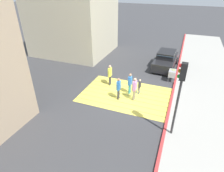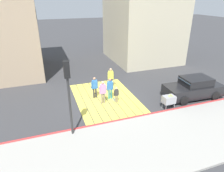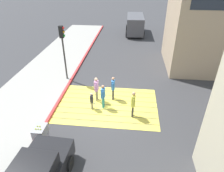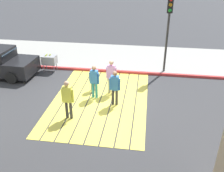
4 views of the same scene
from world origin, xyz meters
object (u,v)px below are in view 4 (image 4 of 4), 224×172
object	(u,v)px
pedestrian_adult_side	(68,97)
pedestrian_teen_behind	(111,75)
traffic_light_corner	(169,20)
pedestrian_adult_trailing	(115,86)
pedestrian_child_with_racket	(93,79)
pedestrian_adult_lead	(94,80)
tennis_ball_cart	(49,60)

from	to	relation	value
pedestrian_adult_side	pedestrian_teen_behind	xyz separation A→B (m)	(-2.39, 1.41, 0.00)
traffic_light_corner	pedestrian_adult_trailing	world-z (taller)	traffic_light_corner
traffic_light_corner	pedestrian_adult_trailing	size ratio (longest dim) A/B	2.56
pedestrian_adult_side	pedestrian_child_with_racket	world-z (taller)	pedestrian_adult_side
traffic_light_corner	pedestrian_teen_behind	xyz separation A→B (m)	(2.83, -2.62, -2.03)
pedestrian_adult_trailing	pedestrian_teen_behind	size ratio (longest dim) A/B	0.96
traffic_light_corner	pedestrian_adult_trailing	distance (m)	4.97
pedestrian_adult_lead	pedestrian_teen_behind	bearing A→B (deg)	126.97
tennis_ball_cart	pedestrian_adult_trailing	world-z (taller)	pedestrian_adult_trailing
traffic_light_corner	tennis_ball_cart	world-z (taller)	traffic_light_corner
pedestrian_adult_trailing	pedestrian_teen_behind	distance (m)	1.10
pedestrian_adult_trailing	pedestrian_child_with_racket	world-z (taller)	pedestrian_adult_trailing
tennis_ball_cart	pedestrian_adult_side	size ratio (longest dim) A/B	0.59
pedestrian_teen_behind	pedestrian_child_with_racket	distance (m)	1.01
tennis_ball_cart	pedestrian_teen_behind	bearing A→B (deg)	61.39
traffic_light_corner	pedestrian_adult_side	world-z (taller)	traffic_light_corner
traffic_light_corner	pedestrian_adult_trailing	xyz separation A→B (m)	(3.88, -2.31, -2.07)
pedestrian_adult_lead	pedestrian_adult_side	world-z (taller)	pedestrian_adult_side
pedestrian_adult_trailing	pedestrian_adult_side	world-z (taller)	pedestrian_adult_side
pedestrian_teen_behind	pedestrian_adult_lead	bearing A→B (deg)	-53.03
pedestrian_adult_trailing	pedestrian_teen_behind	bearing A→B (deg)	-163.51
pedestrian_adult_lead	pedestrian_child_with_racket	xyz separation A→B (m)	(-0.67, -0.23, -0.29)
pedestrian_adult_side	pedestrian_child_with_racket	size ratio (longest dim) A/B	1.45
pedestrian_adult_trailing	pedestrian_adult_side	size ratio (longest dim) A/B	0.97
pedestrian_adult_lead	tennis_ball_cart	bearing A→B (deg)	-129.75
tennis_ball_cart	pedestrian_teen_behind	world-z (taller)	pedestrian_teen_behind
tennis_ball_cart	pedestrian_child_with_racket	bearing A→B (deg)	56.16
tennis_ball_cart	pedestrian_adult_lead	size ratio (longest dim) A/B	0.63
traffic_light_corner	tennis_ball_cart	xyz separation A→B (m)	(0.68, -6.56, -2.34)
tennis_ball_cart	pedestrian_child_with_racket	distance (m)	3.61
tennis_ball_cart	pedestrian_adult_lead	distance (m)	4.21
pedestrian_adult_trailing	traffic_light_corner	bearing A→B (deg)	149.21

